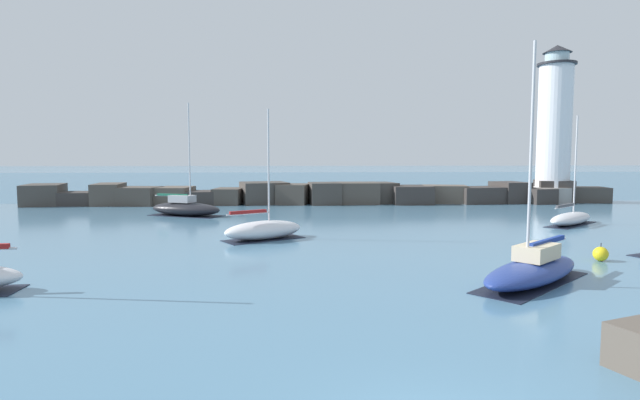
# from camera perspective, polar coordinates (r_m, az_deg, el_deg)

# --- Properties ---
(open_sea_beyond) EXTENTS (400.00, 116.00, 0.01)m
(open_sea_beyond) POSITION_cam_1_polar(r_m,az_deg,el_deg) (116.95, -2.18, 2.31)
(open_sea_beyond) COLOR teal
(open_sea_beyond) RESTS_ON ground
(breakwater_jetty) EXTENTS (67.47, 6.87, 2.58)m
(breakwater_jetty) POSITION_cam_1_polar(r_m,az_deg,el_deg) (57.14, 0.19, 0.67)
(breakwater_jetty) COLOR #423D38
(breakwater_jetty) RESTS_ON ground
(lighthouse) EXTENTS (5.07, 5.07, 18.21)m
(lighthouse) POSITION_cam_1_polar(r_m,az_deg,el_deg) (64.90, 25.19, 6.96)
(lighthouse) COLOR gray
(lighthouse) RESTS_ON ground
(sailboat_moored_0) EXTENTS (7.02, 6.43, 9.95)m
(sailboat_moored_0) POSITION_cam_1_polar(r_m,az_deg,el_deg) (23.10, 23.16, -7.26)
(sailboat_moored_0) COLOR navy
(sailboat_moored_0) RESTS_ON ground
(sailboat_moored_1) EXTENTS (7.47, 5.23, 10.13)m
(sailboat_moored_1) POSITION_cam_1_polar(r_m,az_deg,el_deg) (46.89, -15.13, -0.89)
(sailboat_moored_1) COLOR black
(sailboat_moored_1) RESTS_ON ground
(sailboat_moored_3) EXTENTS (5.74, 4.63, 8.39)m
(sailboat_moored_3) POSITION_cam_1_polar(r_m,az_deg,el_deg) (32.48, -6.47, -3.39)
(sailboat_moored_3) COLOR white
(sailboat_moored_3) RESTS_ON ground
(sailboat_moored_5) EXTENTS (6.21, 5.60, 8.54)m
(sailboat_moored_5) POSITION_cam_1_polar(r_m,az_deg,el_deg) (43.94, 26.74, -1.87)
(sailboat_moored_5) COLOR silver
(sailboat_moored_5) RESTS_ON ground
(mooring_buoy_orange_near) EXTENTS (0.74, 0.74, 0.94)m
(mooring_buoy_orange_near) POSITION_cam_1_polar(r_m,az_deg,el_deg) (29.39, 29.41, -5.39)
(mooring_buoy_orange_near) COLOR yellow
(mooring_buoy_orange_near) RESTS_ON ground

